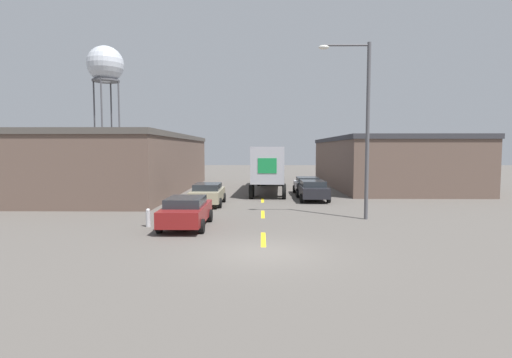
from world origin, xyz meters
The scene contains 12 objects.
ground_plane centered at (0.00, 0.00, 0.00)m, with size 160.00×160.00×0.00m, color #56514C.
road_centerline centered at (0.00, 8.46, 0.00)m, with size 0.20×15.42×0.01m.
warehouse_left centered at (-13.34, 21.05, 2.51)m, with size 13.29×23.60×5.01m.
warehouse_right centered at (12.26, 26.09, 2.45)m, with size 11.11×21.07×4.89m.
semi_truck centered at (0.64, 21.52, 2.36)m, with size 3.35×13.80×3.90m.
parked_car_left_far centered at (-3.66, 12.25, 0.78)m, with size 2.10×4.55×1.45m.
parked_car_right_mid centered at (3.66, 14.86, 0.78)m, with size 2.10×4.55×1.45m.
parked_car_left_near centered at (-3.66, 4.64, 0.78)m, with size 2.10×4.55×1.45m.
parked_car_right_far centered at (3.66, 18.36, 0.78)m, with size 2.10×4.55×1.45m.
water_tower centered at (-27.63, 57.01, 18.41)m, with size 6.32×6.32×21.85m.
street_lamp centered at (5.19, 6.95, 5.30)m, with size 2.73×0.32×9.22m.
fire_hydrant centered at (-5.51, 4.70, 0.44)m, with size 0.22×0.22×0.89m.
Camera 1 is at (-0.07, -14.14, 3.71)m, focal length 28.00 mm.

